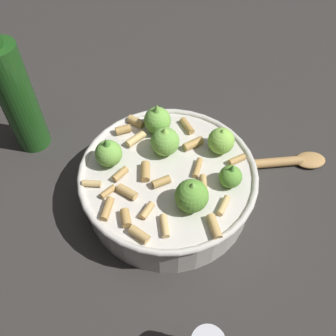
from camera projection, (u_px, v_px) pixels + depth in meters
ground_plane at (168, 197)px, 0.59m from camera, size 2.40×2.40×0.00m
cooking_pan at (168, 181)px, 0.56m from camera, size 0.26×0.26×0.12m
olive_oil_bottle at (17, 97)px, 0.58m from camera, size 0.06×0.06×0.25m
wooden_spoon at (274, 163)px, 0.62m from camera, size 0.04×0.20×0.02m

